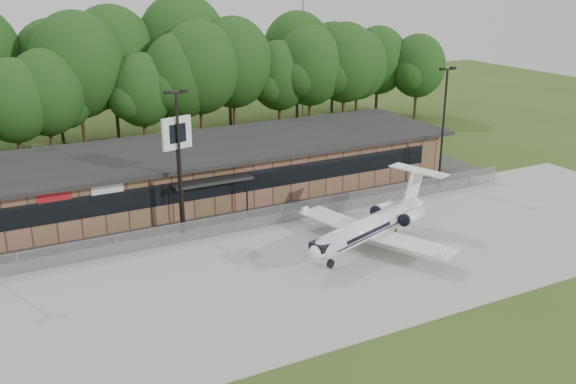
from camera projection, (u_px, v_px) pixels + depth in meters
ground at (379, 325)px, 33.63m from camera, size 160.00×160.00×0.00m
apron at (304, 266)px, 40.31m from camera, size 64.00×18.00×0.08m
parking_lot at (233, 209)px, 49.94m from camera, size 50.00×9.00×0.06m
terminal at (211, 168)px, 52.96m from camera, size 41.00×11.65×4.30m
fence at (257, 219)px, 45.93m from camera, size 46.00×0.04×1.52m
treeline at (145, 75)px, 66.35m from camera, size 72.00×12.00×15.00m
radio_mast at (303, 15)px, 79.44m from camera, size 0.20×0.20×25.00m
light_pole_mid at (179, 153)px, 43.30m from camera, size 1.55×0.30×10.23m
light_pole_right at (444, 119)px, 53.43m from camera, size 1.55×0.30×10.23m
business_jet at (373, 226)px, 42.41m from camera, size 13.06×11.69×4.45m
pole_sign at (177, 146)px, 43.40m from camera, size 2.19×0.79×8.38m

